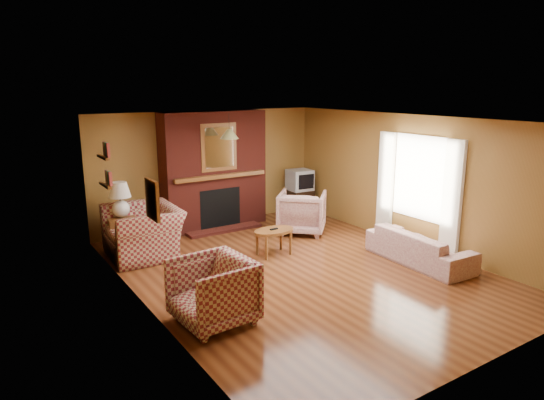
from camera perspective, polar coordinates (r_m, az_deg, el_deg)
floor at (r=7.89m, az=3.28°, el=-8.27°), size 6.50×6.50×0.00m
ceiling at (r=7.35m, az=3.53°, el=9.40°), size 6.50×6.50×0.00m
wall_back at (r=10.27m, az=-7.47°, el=3.69°), size 6.50×0.00×6.50m
wall_front at (r=5.39m, az=24.57°, el=-6.35°), size 6.50×0.00×6.50m
wall_left at (r=6.41m, az=-14.89°, el=-2.54°), size 0.00×6.50×6.50m
wall_right at (r=9.21m, az=16.01°, el=2.17°), size 0.00×6.50×6.50m
fireplace at (r=10.04m, az=-6.81°, el=3.39°), size 2.20×0.82×2.40m
window_right at (r=9.06m, az=16.73°, el=1.48°), size 0.10×1.85×2.00m
bookshelf at (r=8.11m, az=-19.01°, el=3.85°), size 0.09×0.55×0.71m
botanical_print at (r=6.05m, az=-13.88°, el=0.03°), size 0.05×0.40×0.50m
pendant_light at (r=9.32m, az=-5.05°, el=7.74°), size 0.36×0.36×0.48m
plaid_loveseat at (r=8.70m, az=-14.91°, el=-3.61°), size 1.22×1.38×0.86m
plaid_armchair at (r=6.14m, az=-6.98°, el=-10.64°), size 0.97×0.95×0.84m
floral_sofa at (r=8.50m, az=16.96°, el=-5.27°), size 0.83×1.91×0.55m
floral_armchair at (r=9.74m, az=3.54°, el=-1.44°), size 1.29×1.29×0.84m
coffee_table at (r=8.46m, az=0.23°, el=-3.94°), size 0.76×0.47×0.48m
side_table at (r=9.02m, az=-17.15°, el=-3.91°), size 0.52×0.52×0.64m
table_lamp at (r=8.85m, az=-17.44°, el=0.25°), size 0.38×0.38×0.63m
tv_stand at (r=11.12m, az=3.24°, el=-0.26°), size 0.54×0.49×0.58m
crt_tv at (r=11.00m, az=3.29°, el=2.37°), size 0.54×0.54×0.46m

